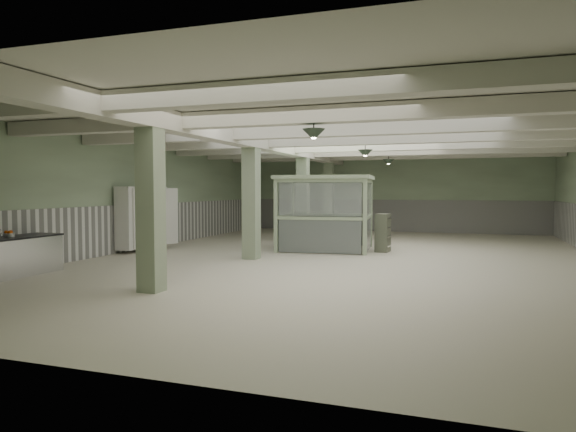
% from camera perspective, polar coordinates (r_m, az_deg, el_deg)
% --- Properties ---
extents(floor, '(20.00, 20.00, 0.00)m').
position_cam_1_polar(floor, '(15.04, 6.26, -4.67)').
color(floor, silver).
rests_on(floor, ground).
extents(ceiling, '(14.00, 20.00, 0.02)m').
position_cam_1_polar(ceiling, '(14.99, 6.34, 9.10)').
color(ceiling, beige).
rests_on(ceiling, wall_back).
extents(wall_back, '(14.00, 0.02, 3.60)m').
position_cam_1_polar(wall_back, '(24.76, 11.33, 2.47)').
color(wall_back, '#A9C49C').
rests_on(wall_back, floor).
extents(wall_front, '(14.00, 0.02, 3.60)m').
position_cam_1_polar(wall_front, '(5.59, -16.56, 0.79)').
color(wall_front, '#A9C49C').
rests_on(wall_front, floor).
extents(wall_left, '(0.02, 20.00, 3.60)m').
position_cam_1_polar(wall_left, '(17.79, -16.30, 2.23)').
color(wall_left, '#A9C49C').
rests_on(wall_left, floor).
extents(wainscot_left, '(0.05, 19.90, 1.50)m').
position_cam_1_polar(wainscot_left, '(17.82, -16.19, -1.15)').
color(wainscot_left, white).
rests_on(wainscot_left, floor).
extents(wainscot_back, '(13.90, 0.05, 1.50)m').
position_cam_1_polar(wainscot_back, '(24.77, 11.30, 0.04)').
color(wainscot_back, white).
rests_on(wainscot_back, floor).
extents(girder, '(0.45, 19.90, 0.40)m').
position_cam_1_polar(girder, '(15.70, -2.70, 8.03)').
color(girder, beige).
rests_on(girder, ceiling).
extents(beam_a, '(13.90, 0.35, 0.32)m').
position_cam_1_polar(beam_a, '(7.89, -5.88, 13.34)').
color(beam_a, beige).
rests_on(beam_a, ceiling).
extents(beam_b, '(13.90, 0.35, 0.32)m').
position_cam_1_polar(beam_b, '(10.18, 0.12, 11.00)').
color(beam_b, beige).
rests_on(beam_b, ceiling).
extents(beam_c, '(13.90, 0.35, 0.32)m').
position_cam_1_polar(beam_c, '(12.56, 3.83, 9.47)').
color(beam_c, beige).
rests_on(beam_c, ceiling).
extents(beam_d, '(13.90, 0.35, 0.32)m').
position_cam_1_polar(beam_d, '(14.97, 6.34, 8.41)').
color(beam_d, beige).
rests_on(beam_d, ceiling).
extents(beam_e, '(13.90, 0.35, 0.32)m').
position_cam_1_polar(beam_e, '(17.41, 8.13, 7.64)').
color(beam_e, beige).
rests_on(beam_e, ceiling).
extents(beam_f, '(13.90, 0.35, 0.32)m').
position_cam_1_polar(beam_f, '(19.87, 9.48, 7.05)').
color(beam_f, beige).
rests_on(beam_f, ceiling).
extents(beam_g, '(13.90, 0.35, 0.32)m').
position_cam_1_polar(beam_g, '(22.33, 10.53, 6.59)').
color(beam_g, beige).
rests_on(beam_g, ceiling).
extents(column_a, '(0.42, 0.42, 3.60)m').
position_cam_1_polar(column_a, '(10.30, -15.02, 1.77)').
color(column_a, '#8FA182').
rests_on(column_a, floor).
extents(column_b, '(0.42, 0.42, 3.60)m').
position_cam_1_polar(column_b, '(14.72, -4.11, 2.20)').
color(column_b, '#8FA182').
rests_on(column_b, floor).
extents(column_c, '(0.42, 0.42, 3.60)m').
position_cam_1_polar(column_c, '(19.42, 1.65, 2.40)').
color(column_c, '#8FA182').
rests_on(column_c, floor).
extents(column_d, '(0.42, 0.42, 3.60)m').
position_cam_1_polar(column_d, '(23.27, 4.57, 2.49)').
color(column_d, '#8FA182').
rests_on(column_d, floor).
extents(pendant_front, '(0.44, 0.44, 0.22)m').
position_cam_1_polar(pendant_front, '(9.99, 2.87, 9.01)').
color(pendant_front, '#2C3B2D').
rests_on(pendant_front, ceiling).
extents(pendant_mid, '(0.44, 0.44, 0.22)m').
position_cam_1_polar(pendant_mid, '(15.33, 8.57, 6.88)').
color(pendant_mid, '#2C3B2D').
rests_on(pendant_mid, ceiling).
extents(pendant_back, '(0.44, 0.44, 0.22)m').
position_cam_1_polar(pendant_back, '(20.26, 11.11, 5.91)').
color(pendant_back, '#2C3B2D').
rests_on(pendant_back, ceiling).
extents(orange_bowl, '(0.30, 0.30, 0.09)m').
position_cam_1_polar(orange_bowl, '(13.36, -28.57, -1.91)').
color(orange_bowl, '#B2B2B7').
rests_on(orange_bowl, prep_counter).
extents(walkin_cooler, '(0.87, 2.15, 1.97)m').
position_cam_1_polar(walkin_cooler, '(17.36, -15.82, -0.47)').
color(walkin_cooler, white).
rests_on(walkin_cooler, floor).
extents(guard_booth, '(3.27, 2.86, 2.44)m').
position_cam_1_polar(guard_booth, '(16.99, 4.20, 1.89)').
color(guard_booth, '#A0B591').
rests_on(guard_booth, floor).
extents(filing_cabinet, '(0.46, 0.60, 1.22)m').
position_cam_1_polar(filing_cabinet, '(16.66, 10.49, -1.85)').
color(filing_cabinet, '#5C6150').
rests_on(filing_cabinet, floor).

